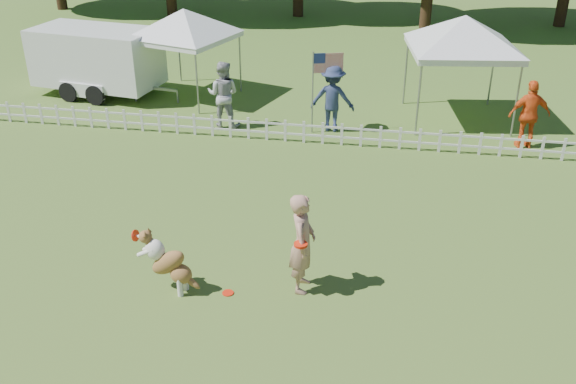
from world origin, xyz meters
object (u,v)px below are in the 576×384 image
object	(u,v)px
handler	(302,243)
cargo_trailer	(97,61)
frisbee_on_turf	(228,293)
canopy_tent_right	(459,70)
spectator_b	(332,98)
flag_pole	(313,93)
spectator_c	(529,115)
canopy_tent_left	(187,55)
dog	(169,263)
spectator_a	(223,94)

from	to	relation	value
handler	cargo_trailer	distance (m)	12.28
frisbee_on_turf	canopy_tent_right	xyz separation A→B (m)	(4.22, 9.36, 1.44)
canopy_tent_right	spectator_b	distance (m)	3.73
frisbee_on_turf	canopy_tent_right	size ratio (longest dim) A/B	0.07
cargo_trailer	flag_pole	xyz separation A→B (m)	(7.14, -2.10, 0.06)
frisbee_on_turf	spectator_c	world-z (taller)	spectator_c
handler	spectator_b	world-z (taller)	spectator_b
canopy_tent_left	spectator_b	size ratio (longest dim) A/B	1.44
spectator_b	canopy_tent_left	bearing A→B (deg)	-21.73
dog	flag_pole	bearing A→B (deg)	90.07
frisbee_on_turf	spectator_b	distance (m)	7.95
frisbee_on_turf	handler	bearing A→B (deg)	18.23
dog	canopy_tent_left	xyz separation A→B (m)	(-2.94, 10.01, 0.78)
dog	spectator_b	world-z (taller)	spectator_b
frisbee_on_turf	spectator_a	bearing A→B (deg)	105.72
handler	canopy_tent_right	distance (m)	9.46
dog	spectator_b	size ratio (longest dim) A/B	0.60
dog	canopy_tent_left	distance (m)	10.46
handler	flag_pole	world-z (taller)	flag_pole
canopy_tent_right	spectator_c	xyz separation A→B (m)	(1.70, -1.79, -0.55)
flag_pole	frisbee_on_turf	bearing A→B (deg)	-110.63
spectator_b	spectator_c	world-z (taller)	spectator_b
handler	spectator_b	bearing A→B (deg)	0.31
flag_pole	spectator_c	size ratio (longest dim) A/B	1.25
canopy_tent_right	spectator_a	bearing A→B (deg)	-173.37
canopy_tent_left	frisbee_on_turf	bearing A→B (deg)	-51.08
handler	spectator_c	xyz separation A→B (m)	(4.70, 7.17, -0.01)
frisbee_on_turf	canopy_tent_left	distance (m)	10.78
frisbee_on_turf	cargo_trailer	world-z (taller)	cargo_trailer
handler	frisbee_on_turf	world-z (taller)	handler
flag_pole	canopy_tent_left	bearing A→B (deg)	133.17
flag_pole	spectator_a	bearing A→B (deg)	160.90
frisbee_on_turf	canopy_tent_left	bearing A→B (deg)	111.58
canopy_tent_left	spectator_b	distance (m)	5.24
canopy_tent_right	spectator_b	bearing A→B (deg)	-164.26
canopy_tent_left	cargo_trailer	world-z (taller)	canopy_tent_left
flag_pole	spectator_b	size ratio (longest dim) A/B	1.21
handler	cargo_trailer	world-z (taller)	cargo_trailer
frisbee_on_turf	canopy_tent_right	bearing A→B (deg)	65.72
canopy_tent_left	canopy_tent_right	world-z (taller)	canopy_tent_right
spectator_a	spectator_b	xyz separation A→B (m)	(3.00, 0.20, 0.01)
spectator_a	spectator_c	bearing A→B (deg)	-179.12
flag_pole	handler	bearing A→B (deg)	-101.05
dog	canopy_tent_right	xyz separation A→B (m)	(5.22, 9.42, 0.89)
dog	cargo_trailer	size ratio (longest dim) A/B	0.23
canopy_tent_right	flag_pole	xyz separation A→B (m)	(-3.88, -1.76, -0.33)
canopy_tent_left	canopy_tent_right	size ratio (longest dim) A/B	0.92
dog	canopy_tent_right	bearing A→B (deg)	70.97
dog	frisbee_on_turf	bearing A→B (deg)	13.65
frisbee_on_turf	canopy_tent_left	world-z (taller)	canopy_tent_left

